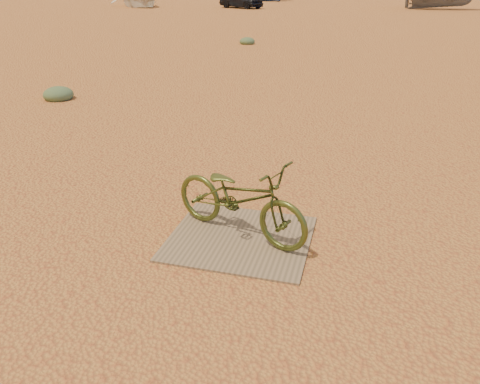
# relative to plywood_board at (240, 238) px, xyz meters

# --- Properties ---
(ground) EXTENTS (120.00, 120.00, 0.00)m
(ground) POSITION_rel_plywood_board_xyz_m (0.42, -0.05, -0.01)
(ground) COLOR #BB843F
(ground) RESTS_ON ground
(plywood_board) EXTENTS (1.40, 1.26, 0.02)m
(plywood_board) POSITION_rel_plywood_board_xyz_m (0.00, 0.00, 0.00)
(plywood_board) COLOR #816C53
(plywood_board) RESTS_ON ground
(bicycle) EXTENTS (1.64, 1.05, 0.82)m
(bicycle) POSITION_rel_plywood_board_xyz_m (-0.02, 0.07, 0.42)
(bicycle) COLOR #414E1F
(bicycle) RESTS_ON plywood_board
(kale_a) EXTENTS (0.63, 0.63, 0.35)m
(kale_a) POSITION_rel_plywood_board_xyz_m (-5.32, 4.67, -0.01)
(kale_a) COLOR #597450
(kale_a) RESTS_ON ground
(kale_c) EXTENTS (0.59, 0.59, 0.33)m
(kale_c) POSITION_rel_plywood_board_xyz_m (-3.60, 14.32, -0.01)
(kale_c) COLOR #597450
(kale_c) RESTS_ON ground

